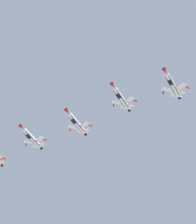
# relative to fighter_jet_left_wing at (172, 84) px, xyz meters

# --- Properties ---
(fighter_jet_left_wing) EXTENTS (10.29, 15.90, 4.37)m
(fighter_jet_left_wing) POSITION_rel_fighter_jet_left_wing_xyz_m (0.00, 0.00, 0.00)
(fighter_jet_left_wing) COLOR white
(fighter_jet_right_wing) EXTENTS (10.28, 15.90, 4.37)m
(fighter_jet_right_wing) POSITION_rel_fighter_jet_left_wing_xyz_m (-20.01, 3.63, 2.87)
(fighter_jet_right_wing) COLOR white
(fighter_jet_left_outer) EXTENTS (10.31, 15.90, 4.38)m
(fighter_jet_left_outer) POSITION_rel_fighter_jet_left_wing_xyz_m (-39.19, 7.80, -1.08)
(fighter_jet_left_outer) COLOR white
(fighter_jet_right_outer) EXTENTS (10.42, 15.90, 4.39)m
(fighter_jet_right_outer) POSITION_rel_fighter_jet_left_wing_xyz_m (-59.98, 12.08, 0.22)
(fighter_jet_right_outer) COLOR white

